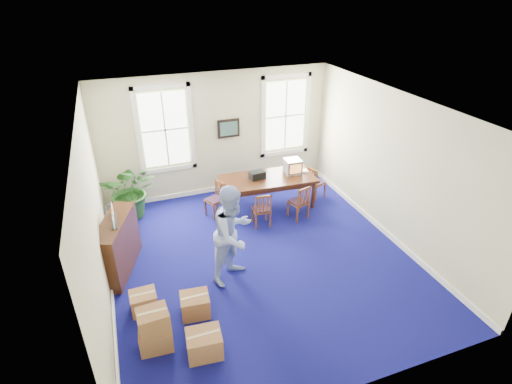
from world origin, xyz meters
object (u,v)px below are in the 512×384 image
object	(u,v)px
crt_tv	(293,166)
credenza	(118,245)
chair_near_left	(261,209)
cardboard_boxes	(166,321)
potted_plant	(131,191)
conference_table	(268,192)
man	(233,234)

from	to	relation	value
crt_tv	credenza	distance (m)	4.60
chair_near_left	cardboard_boxes	distance (m)	3.71
chair_near_left	potted_plant	distance (m)	3.15
crt_tv	cardboard_boxes	size ratio (longest dim) A/B	0.32
chair_near_left	credenza	xyz separation A→B (m)	(-3.20, -0.56, 0.14)
credenza	crt_tv	bearing A→B (deg)	37.76
conference_table	chair_near_left	world-z (taller)	chair_near_left
conference_table	man	bearing A→B (deg)	-121.11
crt_tv	chair_near_left	distance (m)	1.54
man	credenza	xyz separation A→B (m)	(-2.06, 0.96, -0.40)
chair_near_left	cardboard_boxes	size ratio (longest dim) A/B	0.65
man	credenza	bearing A→B (deg)	120.67
man	cardboard_boxes	size ratio (longest dim) A/B	1.44
conference_table	man	world-z (taller)	man
conference_table	crt_tv	xyz separation A→B (m)	(0.69, 0.05, 0.58)
crt_tv	cardboard_boxes	world-z (taller)	crt_tv
man	cardboard_boxes	xyz separation A→B (m)	(-1.47, -1.12, -0.59)
man	credenza	size ratio (longest dim) A/B	1.32
conference_table	man	distance (m)	2.88
crt_tv	chair_near_left	size ratio (longest dim) A/B	0.49
crt_tv	potted_plant	distance (m)	4.00
credenza	cardboard_boxes	xyz separation A→B (m)	(0.59, -2.08, -0.20)
crt_tv	man	xyz separation A→B (m)	(-2.30, -2.37, 0.00)
conference_table	chair_near_left	size ratio (longest dim) A/B	2.65
conference_table	potted_plant	xyz separation A→B (m)	(-3.25, 0.67, 0.30)
credenza	potted_plant	world-z (taller)	potted_plant
credenza	chair_near_left	bearing A→B (deg)	29.81
potted_plant	cardboard_boxes	world-z (taller)	potted_plant
credenza	potted_plant	distance (m)	2.06
credenza	conference_table	bearing A→B (deg)	40.11
conference_table	chair_near_left	xyz separation A→B (m)	(-0.48, -0.79, 0.04)
crt_tv	chair_near_left	bearing A→B (deg)	-141.26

